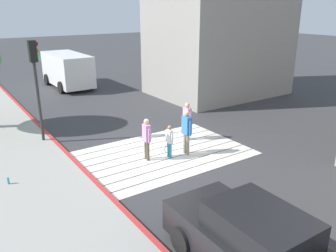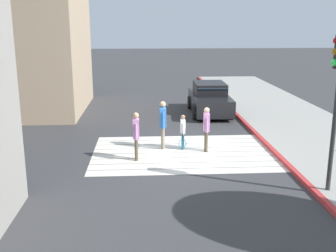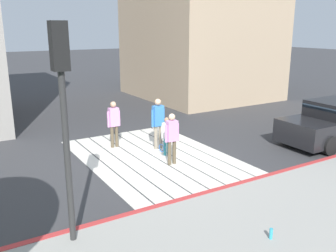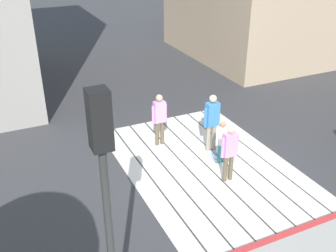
% 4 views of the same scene
% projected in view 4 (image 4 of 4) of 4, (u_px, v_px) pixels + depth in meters
% --- Properties ---
extents(ground_plane, '(120.00, 120.00, 0.00)m').
position_uv_depth(ground_plane, '(206.00, 165.00, 11.13)').
color(ground_plane, '#38383A').
extents(crosswalk_stripes, '(6.40, 4.35, 0.01)m').
position_uv_depth(crosswalk_stripes, '(206.00, 165.00, 11.13)').
color(crosswalk_stripes, silver).
rests_on(crosswalk_stripes, ground).
extents(curb_painted, '(0.16, 40.00, 0.13)m').
position_uv_depth(curb_painted, '(282.00, 237.00, 8.48)').
color(curb_painted, '#BC3333').
rests_on(curb_painted, ground).
extents(traffic_light_corner, '(0.39, 0.28, 4.24)m').
position_uv_depth(traffic_light_corner, '(104.00, 171.00, 5.41)').
color(traffic_light_corner, '#2D2D2D').
rests_on(traffic_light_corner, ground).
extents(pedestrian_adult_lead, '(0.23, 0.52, 1.78)m').
position_uv_depth(pedestrian_adult_lead, '(212.00, 119.00, 11.41)').
color(pedestrian_adult_lead, gray).
rests_on(pedestrian_adult_lead, ground).
extents(pedestrian_adult_trailing, '(0.23, 0.48, 1.62)m').
position_uv_depth(pedestrian_adult_trailing, '(229.00, 149.00, 10.06)').
color(pedestrian_adult_trailing, brown).
rests_on(pedestrian_adult_trailing, ground).
extents(pedestrian_adult_side, '(0.22, 0.49, 1.65)m').
position_uv_depth(pedestrian_adult_side, '(159.00, 116.00, 11.75)').
color(pedestrian_adult_side, brown).
rests_on(pedestrian_adult_side, ground).
extents(pedestrian_child_with_racket, '(0.28, 0.40, 1.29)m').
position_uv_depth(pedestrian_child_with_racket, '(222.00, 140.00, 10.93)').
color(pedestrian_child_with_racket, teal).
rests_on(pedestrian_child_with_racket, ground).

